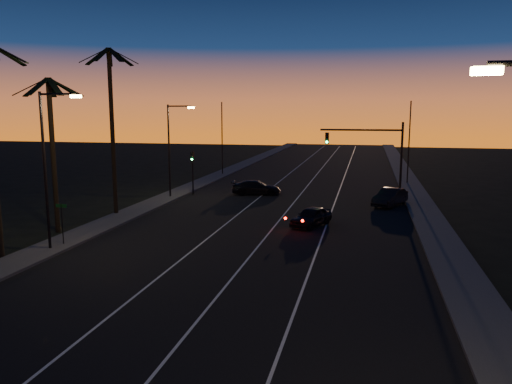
% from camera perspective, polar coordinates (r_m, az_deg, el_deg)
% --- Properties ---
extents(road, '(20.00, 170.00, 0.01)m').
position_cam_1_polar(road, '(36.03, 1.71, -3.47)').
color(road, black).
rests_on(road, ground).
extents(sidewalk_left, '(2.40, 170.00, 0.16)m').
position_cam_1_polar(sidewalk_left, '(39.64, -14.42, -2.48)').
color(sidewalk_left, '#383836').
rests_on(sidewalk_left, ground).
extents(sidewalk_right, '(2.40, 170.00, 0.16)m').
position_cam_1_polar(sidewalk_right, '(35.69, 19.70, -4.02)').
color(sidewalk_right, '#383836').
rests_on(sidewalk_right, ground).
extents(lane_stripe_left, '(0.12, 160.00, 0.01)m').
position_cam_1_polar(lane_stripe_left, '(36.70, -2.90, -3.22)').
color(lane_stripe_left, silver).
rests_on(lane_stripe_left, road).
extents(lane_stripe_mid, '(0.12, 160.00, 0.01)m').
position_cam_1_polar(lane_stripe_mid, '(35.94, 2.49, -3.49)').
color(lane_stripe_mid, silver).
rests_on(lane_stripe_mid, road).
extents(lane_stripe_right, '(0.12, 160.00, 0.01)m').
position_cam_1_polar(lane_stripe_right, '(35.51, 8.07, -3.73)').
color(lane_stripe_right, silver).
rests_on(lane_stripe_right, road).
extents(palm_mid, '(4.25, 4.16, 10.03)m').
position_cam_1_polar(palm_mid, '(34.77, -22.29, 5.78)').
color(palm_mid, black).
rests_on(palm_mid, ground).
extents(palm_far, '(4.25, 4.16, 12.53)m').
position_cam_1_polar(palm_far, '(39.31, -16.18, 8.42)').
color(palm_far, black).
rests_on(palm_far, ground).
extents(streetlight_left_near, '(2.55, 0.26, 9.00)m').
position_cam_1_polar(streetlight_left_near, '(30.13, -22.60, 3.55)').
color(streetlight_left_near, black).
rests_on(streetlight_left_near, ground).
extents(streetlight_left_far, '(2.55, 0.26, 8.50)m').
position_cam_1_polar(streetlight_left_far, '(45.99, -9.57, 5.55)').
color(streetlight_left_far, black).
rests_on(streetlight_left_far, ground).
extents(street_sign, '(0.70, 0.06, 2.60)m').
position_cam_1_polar(street_sign, '(31.53, -21.29, -2.89)').
color(street_sign, black).
rests_on(street_sign, ground).
extents(signal_mast, '(7.10, 0.41, 7.00)m').
position_cam_1_polar(signal_mast, '(44.62, 13.29, 4.96)').
color(signal_mast, black).
rests_on(signal_mast, ground).
extents(signal_post, '(0.28, 0.37, 4.20)m').
position_cam_1_polar(signal_post, '(47.60, -7.27, 3.10)').
color(signal_post, black).
rests_on(signal_post, ground).
extents(far_pole_left, '(0.14, 0.14, 9.00)m').
position_cam_1_polar(far_pole_left, '(62.16, -3.90, 6.08)').
color(far_pole_left, black).
rests_on(far_pole_left, ground).
extents(far_pole_right, '(0.14, 0.14, 9.00)m').
position_cam_1_polar(far_pole_right, '(56.78, 17.09, 5.39)').
color(far_pole_right, black).
rests_on(far_pole_right, ground).
extents(lead_car, '(3.09, 4.57, 1.32)m').
position_cam_1_polar(lead_car, '(34.93, 6.32, -2.81)').
color(lead_car, black).
rests_on(lead_car, road).
extents(right_car, '(3.21, 4.70, 1.47)m').
position_cam_1_polar(right_car, '(43.55, 15.07, -0.57)').
color(right_car, black).
rests_on(right_car, road).
extents(cross_car, '(4.95, 2.77, 1.36)m').
position_cam_1_polar(cross_car, '(47.67, 0.01, 0.52)').
color(cross_car, black).
rests_on(cross_car, road).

